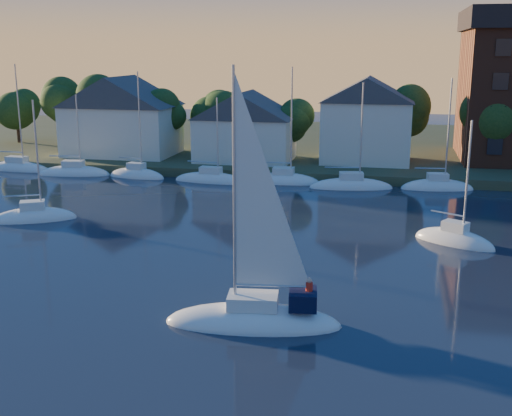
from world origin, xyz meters
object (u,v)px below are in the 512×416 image
(clubhouse_west, at_px, (122,115))
(hero_sailboat, at_px, (256,314))
(clubhouse_centre, at_px, (245,125))
(clubhouse_east, at_px, (367,119))
(drifting_sailboat_left, at_px, (34,219))
(drifting_sailboat_right, at_px, (454,242))

(clubhouse_west, distance_m, hero_sailboat, 52.23)
(clubhouse_west, bearing_deg, hero_sailboat, -59.09)
(hero_sailboat, bearing_deg, clubhouse_centre, -83.47)
(clubhouse_east, xyz_separation_m, hero_sailboat, (-3.31, -45.58, -5.41))
(hero_sailboat, bearing_deg, clubhouse_west, -66.34)
(drifting_sailboat_left, height_order, drifting_sailboat_right, drifting_sailboat_left)
(clubhouse_west, height_order, hero_sailboat, hero_sailboat)
(clubhouse_east, bearing_deg, hero_sailboat, -94.16)
(clubhouse_east, distance_m, drifting_sailboat_right, 30.20)
(clubhouse_east, xyz_separation_m, drifting_sailboat_left, (-25.78, -29.17, -5.90))
(hero_sailboat, distance_m, drifting_sailboat_left, 27.82)
(clubhouse_centre, distance_m, drifting_sailboat_left, 30.04)
(clubhouse_west, bearing_deg, drifting_sailboat_right, -36.02)
(clubhouse_centre, distance_m, drifting_sailboat_right, 34.77)
(clubhouse_east, bearing_deg, drifting_sailboat_right, -74.56)
(clubhouse_centre, height_order, drifting_sailboat_left, drifting_sailboat_left)
(drifting_sailboat_left, bearing_deg, drifting_sailboat_right, -26.66)
(drifting_sailboat_left, xyz_separation_m, drifting_sailboat_right, (33.67, 0.62, 0.00))
(clubhouse_west, xyz_separation_m, drifting_sailboat_left, (4.22, -28.17, -5.84))
(clubhouse_west, bearing_deg, clubhouse_centre, -3.58)
(hero_sailboat, height_order, drifting_sailboat_left, hero_sailboat)
(clubhouse_east, relative_size, drifting_sailboat_right, 1.04)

